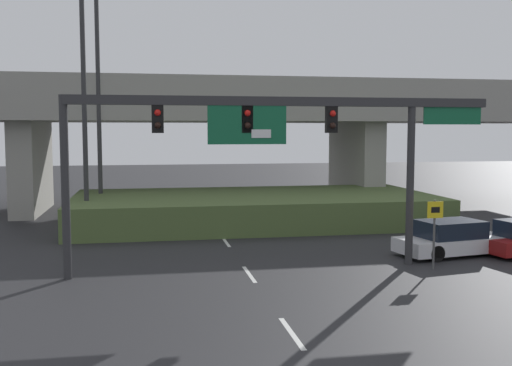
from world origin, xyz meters
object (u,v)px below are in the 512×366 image
Objects in this scene: speed_limit_sign at (435,224)px; highway_light_pole_far at (98,71)px; highway_light_pole_near at (83,45)px; parked_sedan_near_right at (453,239)px; signal_gantry at (272,131)px.

speed_limit_sign is 20.08m from highway_light_pole_far.
parked_sedan_near_right is (15.05, -8.51, -8.49)m from highway_light_pole_near.
signal_gantry is 6.76m from speed_limit_sign.
highway_light_pole_near reaches higher than speed_limit_sign.
signal_gantry is 0.88× the size of highway_light_pole_near.
highway_light_pole_far is at bearing 131.07° from parked_sedan_near_right.
speed_limit_sign reaches higher than parked_sedan_near_right.
signal_gantry is 8.95m from parked_sedan_near_right.
signal_gantry is 15.21m from highway_light_pole_far.
highway_light_pole_far reaches higher than signal_gantry.
parked_sedan_near_right is at bearing -39.16° from highway_light_pole_far.
parked_sedan_near_right is (14.61, -11.90, -7.60)m from highway_light_pole_far.
signal_gantry is at bearing 170.97° from speed_limit_sign.
highway_light_pole_far is (0.44, 3.39, -0.89)m from highway_light_pole_near.
speed_limit_sign is 0.16× the size of highway_light_pole_far.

